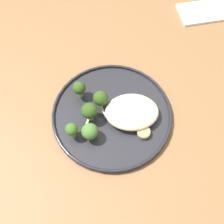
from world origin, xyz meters
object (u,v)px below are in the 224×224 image
dinner_plate (112,114)px  folded_napkin (204,12)px  seared_scallop_rear_pale (144,132)px  seared_scallop_front_small (120,104)px  seared_scallop_large_seared (127,116)px  broccoli_floret_tall_stalk (101,99)px  broccoli_floret_split_head (90,132)px  broccoli_floret_beside_noodles (72,130)px  broccoli_floret_near_rim (90,111)px  seared_scallop_tilted_round (136,115)px  broccoli_floret_small_sprig (79,88)px

dinner_plate → folded_napkin: dinner_plate is taller
seared_scallop_rear_pale → seared_scallop_front_small: 0.09m
seared_scallop_large_seared → broccoli_floret_tall_stalk: bearing=148.8°
broccoli_floret_split_head → broccoli_floret_beside_noodles: bearing=173.6°
broccoli_floret_near_rim → seared_scallop_large_seared: bearing=-2.7°
seared_scallop_tilted_round → seared_scallop_rear_pale: (0.02, -0.04, -0.00)m
seared_scallop_large_seared → seared_scallop_rear_pale: bearing=-48.9°
seared_scallop_rear_pale → folded_napkin: size_ratio=0.20×
dinner_plate → seared_scallop_large_seared: bearing=-20.5°
seared_scallop_large_seared → broccoli_floret_small_sprig: size_ratio=0.57×
seared_scallop_front_small → broccoli_floret_small_sprig: broccoli_floret_small_sprig is taller
seared_scallop_tilted_round → broccoli_floret_split_head: 0.12m
dinner_plate → seared_scallop_tilted_round: seared_scallop_tilted_round is taller
dinner_plate → folded_napkin: 0.45m
seared_scallop_large_seared → folded_napkin: size_ratio=0.20×
seared_scallop_rear_pale → folded_napkin: bearing=60.9°
broccoli_floret_small_sprig → broccoli_floret_beside_noodles: bearing=-97.9°
dinner_plate → seared_scallop_large_seared: 0.04m
seared_scallop_large_seared → seared_scallop_front_small: seared_scallop_large_seared is taller
seared_scallop_rear_pale → broccoli_floret_small_sprig: 0.19m
broccoli_floret_tall_stalk → broccoli_floret_small_sprig: bearing=148.5°
dinner_plate → seared_scallop_front_small: bearing=46.1°
seared_scallop_front_small → broccoli_floret_beside_noodles: broccoli_floret_beside_noodles is taller
seared_scallop_tilted_round → broccoli_floret_tall_stalk: (-0.08, 0.04, 0.02)m
broccoli_floret_near_rim → broccoli_floret_small_sprig: bearing=111.4°
broccoli_floret_split_head → broccoli_floret_small_sprig: (-0.03, 0.11, 0.00)m
dinner_plate → seared_scallop_front_small: seared_scallop_front_small is taller
dinner_plate → seared_scallop_large_seared: seared_scallop_large_seared is taller
seared_scallop_large_seared → broccoli_floret_beside_noodles: broccoli_floret_beside_noodles is taller
broccoli_floret_tall_stalk → folded_napkin: bearing=45.2°
dinner_plate → broccoli_floret_beside_noodles: size_ratio=5.98×
seared_scallop_tilted_round → seared_scallop_rear_pale: 0.05m
seared_scallop_large_seared → seared_scallop_tilted_round: bearing=3.4°
dinner_plate → broccoli_floret_tall_stalk: bearing=137.7°
seared_scallop_front_small → broccoli_floret_split_head: 0.11m
broccoli_floret_split_head → broccoli_floret_small_sprig: 0.11m
broccoli_floret_tall_stalk → broccoli_floret_small_sprig: (-0.05, 0.03, -0.00)m
seared_scallop_large_seared → broccoli_floret_tall_stalk: size_ratio=0.54×
broccoli_floret_tall_stalk → broccoli_floret_split_head: 0.08m
seared_scallop_rear_pale → folded_napkin: seared_scallop_rear_pale is taller
broccoli_floret_beside_noodles → broccoli_floret_tall_stalk: broccoli_floret_tall_stalk is taller
broccoli_floret_beside_noodles → seared_scallop_rear_pale: bearing=-0.8°
dinner_plate → seared_scallop_rear_pale: (0.07, -0.06, 0.01)m
broccoli_floret_split_head → folded_napkin: bearing=49.4°
seared_scallop_rear_pale → seared_scallop_large_seared: 0.06m
broccoli_floret_near_rim → broccoli_floret_split_head: (0.00, -0.05, -0.01)m
seared_scallop_large_seared → broccoli_floret_near_rim: (-0.09, 0.00, 0.02)m
broccoli_floret_small_sprig → broccoli_floret_tall_stalk: bearing=-31.5°
seared_scallop_front_small → broccoli_floret_tall_stalk: 0.05m
seared_scallop_large_seared → seared_scallop_front_small: (-0.01, 0.03, -0.00)m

